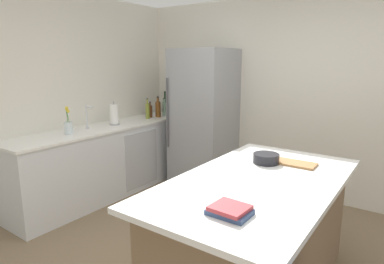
# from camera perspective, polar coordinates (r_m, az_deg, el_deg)

# --- Properties ---
(wall_rear) EXTENTS (6.00, 0.10, 2.60)m
(wall_rear) POSITION_cam_1_polar(r_m,az_deg,el_deg) (4.50, 18.71, 5.56)
(wall_rear) COLOR silver
(wall_rear) RESTS_ON ground_plane
(wall_left) EXTENTS (0.10, 6.00, 2.60)m
(wall_left) POSITION_cam_1_polar(r_m,az_deg,el_deg) (4.27, -25.96, 4.67)
(wall_left) COLOR silver
(wall_left) RESTS_ON ground_plane
(counter_run_left) EXTENTS (0.63, 2.69, 0.93)m
(counter_run_left) POSITION_cam_1_polar(r_m,az_deg,el_deg) (4.58, -14.33, -4.72)
(counter_run_left) COLOR silver
(counter_run_left) RESTS_ON ground_plane
(kitchen_island) EXTENTS (1.07, 1.93, 0.91)m
(kitchen_island) POSITION_cam_1_polar(r_m,az_deg,el_deg) (2.70, 10.92, -17.03)
(kitchen_island) COLOR #7A6047
(kitchen_island) RESTS_ON ground_plane
(refrigerator) EXTENTS (0.77, 0.77, 1.93)m
(refrigerator) POSITION_cam_1_polar(r_m,az_deg,el_deg) (4.69, 2.03, 2.34)
(refrigerator) COLOR #93969B
(refrigerator) RESTS_ON ground_plane
(sink_faucet) EXTENTS (0.15, 0.05, 0.30)m
(sink_faucet) POSITION_cam_1_polar(r_m,az_deg,el_deg) (4.33, -17.66, 2.58)
(sink_faucet) COLOR silver
(sink_faucet) RESTS_ON counter_run_left
(flower_vase) EXTENTS (0.09, 0.09, 0.33)m
(flower_vase) POSITION_cam_1_polar(r_m,az_deg,el_deg) (4.08, -20.59, 0.95)
(flower_vase) COLOR silver
(flower_vase) RESTS_ON counter_run_left
(paper_towel_roll) EXTENTS (0.14, 0.14, 0.31)m
(paper_towel_roll) POSITION_cam_1_polar(r_m,az_deg,el_deg) (4.53, -13.31, 2.92)
(paper_towel_roll) COLOR gray
(paper_towel_roll) RESTS_ON counter_run_left
(wine_bottle) EXTENTS (0.07, 0.07, 0.37)m
(wine_bottle) POSITION_cam_1_polar(r_m,az_deg,el_deg) (5.30, -4.68, 4.62)
(wine_bottle) COLOR #19381E
(wine_bottle) RESTS_ON counter_run_left
(gin_bottle) EXTENTS (0.07, 0.07, 0.27)m
(gin_bottle) POSITION_cam_1_polar(r_m,az_deg,el_deg) (5.21, -4.78, 4.12)
(gin_bottle) COLOR #8CB79E
(gin_bottle) RESTS_ON counter_run_left
(vinegar_bottle) EXTENTS (0.05, 0.05, 0.31)m
(vinegar_bottle) POSITION_cam_1_polar(r_m,az_deg,el_deg) (5.16, -5.89, 4.14)
(vinegar_bottle) COLOR #994C23
(vinegar_bottle) RESTS_ON counter_run_left
(whiskey_bottle) EXTENTS (0.08, 0.08, 0.31)m
(whiskey_bottle) POSITION_cam_1_polar(r_m,az_deg,el_deg) (5.04, -5.89, 3.97)
(whiskey_bottle) COLOR brown
(whiskey_bottle) RESTS_ON counter_run_left
(syrup_bottle) EXTENTS (0.06, 0.06, 0.24)m
(syrup_bottle) POSITION_cam_1_polar(r_m,az_deg,el_deg) (5.03, -7.24, 3.61)
(syrup_bottle) COLOR #5B3319
(syrup_bottle) RESTS_ON counter_run_left
(olive_oil_bottle) EXTENTS (0.06, 0.06, 0.30)m
(olive_oil_bottle) POSITION_cam_1_polar(r_m,az_deg,el_deg) (4.92, -7.70, 3.69)
(olive_oil_bottle) COLOR olive
(olive_oil_bottle) RESTS_ON counter_run_left
(cookbook_stack) EXTENTS (0.23, 0.20, 0.05)m
(cookbook_stack) POSITION_cam_1_polar(r_m,az_deg,el_deg) (1.94, 6.54, -13.30)
(cookbook_stack) COLOR #334770
(cookbook_stack) RESTS_ON kitchen_island
(mixing_bowl) EXTENTS (0.22, 0.22, 0.08)m
(mixing_bowl) POSITION_cam_1_polar(r_m,az_deg,el_deg) (2.91, 12.69, -4.48)
(mixing_bowl) COLOR black
(mixing_bowl) RESTS_ON kitchen_island
(cutting_board) EXTENTS (0.35, 0.19, 0.02)m
(cutting_board) POSITION_cam_1_polar(r_m,az_deg,el_deg) (2.94, 17.30, -5.20)
(cutting_board) COLOR #9E7042
(cutting_board) RESTS_ON kitchen_island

